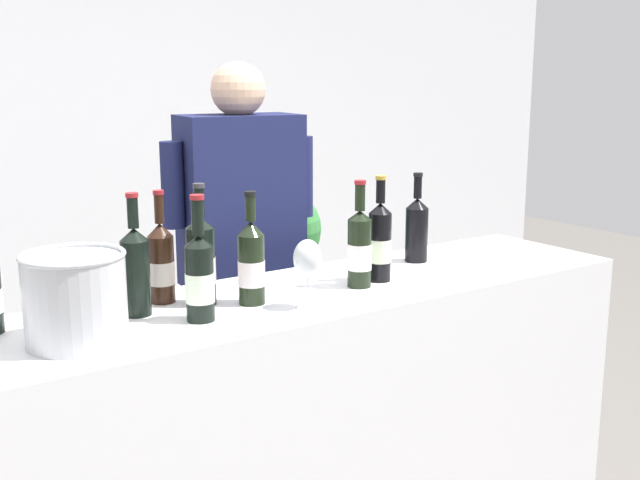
% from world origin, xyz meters
% --- Properties ---
extents(wall_back, '(8.00, 0.10, 2.80)m').
position_xyz_m(wall_back, '(0.00, 2.60, 1.40)').
color(wall_back, white).
rests_on(wall_back, ground_plane).
extents(counter, '(2.32, 0.53, 1.01)m').
position_xyz_m(counter, '(0.00, 0.00, 0.50)').
color(counter, white).
rests_on(counter, ground_plane).
extents(wine_bottle_0, '(0.08, 0.08, 0.32)m').
position_xyz_m(wine_bottle_0, '(-0.14, -0.02, 1.13)').
color(wine_bottle_0, black).
rests_on(wine_bottle_0, counter).
extents(wine_bottle_1, '(0.07, 0.07, 0.33)m').
position_xyz_m(wine_bottle_1, '(0.31, -0.02, 1.13)').
color(wine_bottle_1, black).
rests_on(wine_bottle_1, counter).
extents(wine_bottle_2, '(0.08, 0.08, 0.31)m').
position_xyz_m(wine_bottle_2, '(0.58, 0.11, 1.13)').
color(wine_bottle_2, black).
rests_on(wine_bottle_2, counter).
extents(wine_bottle_3, '(0.07, 0.07, 0.32)m').
position_xyz_m(wine_bottle_3, '(-0.34, 0.14, 1.12)').
color(wine_bottle_3, black).
rests_on(wine_bottle_3, counter).
extents(wine_bottle_4, '(0.08, 0.08, 0.33)m').
position_xyz_m(wine_bottle_4, '(-0.33, -0.08, 1.13)').
color(wine_bottle_4, black).
rests_on(wine_bottle_4, counter).
extents(wine_bottle_5, '(0.08, 0.08, 0.34)m').
position_xyz_m(wine_bottle_5, '(-0.26, 0.06, 1.13)').
color(wine_bottle_5, black).
rests_on(wine_bottle_5, counter).
extents(wine_bottle_6, '(0.08, 0.08, 0.33)m').
position_xyz_m(wine_bottle_6, '(-0.45, 0.07, 1.14)').
color(wine_bottle_6, black).
rests_on(wine_bottle_6, counter).
extents(wine_bottle_8, '(0.07, 0.07, 0.32)m').
position_xyz_m(wine_bottle_8, '(0.22, -0.04, 1.13)').
color(wine_bottle_8, black).
rests_on(wine_bottle_8, counter).
extents(wine_glass, '(0.08, 0.08, 0.19)m').
position_xyz_m(wine_glass, '(-0.03, -0.14, 1.14)').
color(wine_glass, silver).
rests_on(wine_glass, counter).
extents(ice_bucket, '(0.25, 0.25, 0.22)m').
position_xyz_m(ice_bucket, '(-0.65, -0.07, 1.12)').
color(ice_bucket, silver).
rests_on(ice_bucket, counter).
extents(person_server, '(0.58, 0.29, 1.69)m').
position_xyz_m(person_server, '(0.18, 0.63, 0.82)').
color(person_server, black).
rests_on(person_server, ground_plane).
extents(potted_shrub, '(0.60, 0.54, 1.17)m').
position_xyz_m(potted_shrub, '(0.47, 0.84, 0.74)').
color(potted_shrub, brown).
rests_on(potted_shrub, ground_plane).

